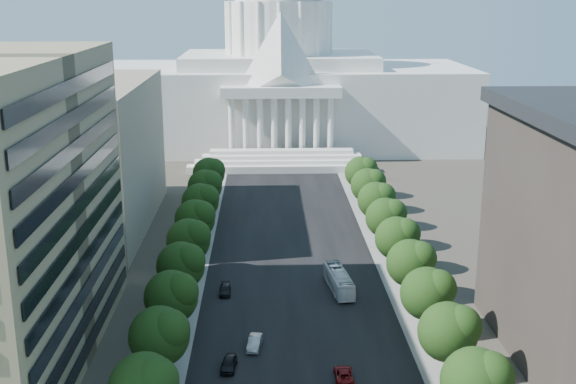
{
  "coord_description": "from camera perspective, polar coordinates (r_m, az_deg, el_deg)",
  "views": [
    {
      "loc": [
        -4.75,
        -45.69,
        46.95
      ],
      "look_at": [
        -0.79,
        73.81,
        14.15
      ],
      "focal_mm": 45.0,
      "sensor_mm": 36.0,
      "label": 1
    }
  ],
  "objects": [
    {
      "name": "car_red",
      "position": [
        94.02,
        4.42,
        -14.18
      ],
      "size": [
        2.36,
        5.0,
        1.38
      ],
      "primitive_type": "imported",
      "rotation": [
        0.0,
        0.0,
        3.13
      ],
      "color": "maroon",
      "rests_on": "ground"
    },
    {
      "name": "tree_l_f",
      "position": [
        124.95,
        -7.74,
        -3.72
      ],
      "size": [
        7.79,
        7.6,
        9.97
      ],
      "color": "#33261C",
      "rests_on": "ground"
    },
    {
      "name": "car_silver",
      "position": [
        101.23,
        -2.66,
        -11.81
      ],
      "size": [
        2.27,
        4.94,
        1.57
      ],
      "primitive_type": "imported",
      "rotation": [
        0.0,
        0.0,
        -0.13
      ],
      "color": "#9DA1A4",
      "rests_on": "ground"
    },
    {
      "name": "tree_r_d",
      "position": [
        104.47,
        11.13,
        -7.77
      ],
      "size": [
        7.79,
        7.6,
        9.97
      ],
      "color": "#33261C",
      "rests_on": "ground"
    },
    {
      "name": "tree_l_i",
      "position": [
        159.27,
        -6.48,
        0.51
      ],
      "size": [
        7.79,
        7.6,
        9.97
      ],
      "color": "#33261C",
      "rests_on": "ground"
    },
    {
      "name": "tree_l_h",
      "position": [
        147.74,
        -6.84,
        -0.68
      ],
      "size": [
        7.79,
        7.6,
        9.97
      ],
      "color": "#33261C",
      "rests_on": "ground"
    },
    {
      "name": "tree_l_g",
      "position": [
        136.29,
        -7.25,
        -2.07
      ],
      "size": [
        7.79,
        7.6,
        9.97
      ],
      "color": "#33261C",
      "rests_on": "ground"
    },
    {
      "name": "tree_r_b",
      "position": [
        83.68,
        14.83,
        -14.16
      ],
      "size": [
        7.79,
        7.6,
        9.97
      ],
      "color": "#33261C",
      "rests_on": "ground"
    },
    {
      "name": "tree_l_e",
      "position": [
        113.74,
        -8.33,
        -5.69
      ],
      "size": [
        7.79,
        7.6,
        9.97
      ],
      "color": "#33261C",
      "rests_on": "ground"
    },
    {
      "name": "streetlight_c",
      "position": [
        116.06,
        10.55,
        -5.69
      ],
      "size": [
        2.61,
        0.44,
        9.0
      ],
      "color": "gray",
      "rests_on": "ground"
    },
    {
      "name": "tree_r_j",
      "position": [
        171.94,
        5.88,
        1.63
      ],
      "size": [
        7.79,
        7.6,
        9.97
      ],
      "color": "#33261C",
      "rests_on": "ground"
    },
    {
      "name": "sidewalk_left",
      "position": [
        144.29,
        -7.48,
        -3.79
      ],
      "size": [
        8.0,
        260.0,
        0.02
      ],
      "primitive_type": "cube",
      "color": "gray",
      "rests_on": "ground"
    },
    {
      "name": "tree_r_f",
      "position": [
        126.41,
        8.75,
        -3.53
      ],
      "size": [
        7.79,
        7.6,
        9.97
      ],
      "color": "#33261C",
      "rests_on": "ground"
    },
    {
      "name": "streetlight_d",
      "position": [
        139.21,
        8.4,
        -2.02
      ],
      "size": [
        2.61,
        0.44,
        9.0
      ],
      "color": "gray",
      "rests_on": "ground"
    },
    {
      "name": "sidewalk_right",
      "position": [
        145.53,
        7.61,
        -3.62
      ],
      "size": [
        8.0,
        260.0,
        0.02
      ],
      "primitive_type": "cube",
      "color": "gray",
      "rests_on": "ground"
    },
    {
      "name": "car_dark_b",
      "position": [
        118.44,
        -4.99,
        -7.73
      ],
      "size": [
        1.96,
        4.59,
        1.32
      ],
      "primitive_type": "imported",
      "rotation": [
        0.0,
        0.0,
        0.02
      ],
      "color": "black",
      "rests_on": "ground"
    },
    {
      "name": "road_asphalt",
      "position": [
        143.66,
        0.1,
        -3.74
      ],
      "size": [
        30.0,
        260.0,
        0.01
      ],
      "primitive_type": "cube",
      "color": "black",
      "rests_on": "ground"
    },
    {
      "name": "tree_r_g",
      "position": [
        137.63,
        7.85,
        -1.92
      ],
      "size": [
        7.79,
        7.6,
        9.97
      ],
      "color": "#33261C",
      "rests_on": "ground"
    },
    {
      "name": "streetlight_e",
      "position": [
        162.91,
        6.87,
        0.6
      ],
      "size": [
        2.61,
        0.44,
        9.0
      ],
      "color": "gray",
      "rests_on": "ground"
    },
    {
      "name": "tree_r_c",
      "position": [
        93.89,
        12.76,
        -10.62
      ],
      "size": [
        7.79,
        7.6,
        9.97
      ],
      "color": "#33261C",
      "rests_on": "ground"
    },
    {
      "name": "tree_r_e",
      "position": [
        115.34,
        9.82,
        -5.45
      ],
      "size": [
        7.79,
        7.6,
        9.97
      ],
      "color": "#33261C",
      "rests_on": "ground"
    },
    {
      "name": "streetlight_f",
      "position": [
        186.94,
        5.73,
        2.55
      ],
      "size": [
        2.61,
        0.44,
        9.0
      ],
      "color": "gray",
      "rests_on": "ground"
    },
    {
      "name": "tree_l_c",
      "position": [
        91.92,
        -9.96,
        -11.05
      ],
      "size": [
        7.79,
        7.6,
        9.97
      ],
      "color": "#33261C",
      "rests_on": "ground"
    },
    {
      "name": "streetlight_b",
      "position": [
        93.86,
        13.8,
        -11.13
      ],
      "size": [
        2.61,
        0.44,
        9.0
      ],
      "color": "gray",
      "rests_on": "ground"
    },
    {
      "name": "tree_l_d",
      "position": [
        102.71,
        -9.05,
        -8.09
      ],
      "size": [
        7.79,
        7.6,
        9.97
      ],
      "color": "#33261C",
      "rests_on": "ground"
    },
    {
      "name": "city_bus",
      "position": [
        119.33,
        4.03,
        -7.0
      ],
      "size": [
        4.28,
        12.21,
        3.33
      ],
      "primitive_type": "imported",
      "rotation": [
        0.0,
        0.0,
        0.13
      ],
      "color": "white",
      "rests_on": "ground"
    },
    {
      "name": "capitol",
      "position": [
        232.2,
        -0.72,
        8.67
      ],
      "size": [
        120.0,
        56.0,
        73.0
      ],
      "color": "white",
      "rests_on": "ground"
    },
    {
      "name": "office_block_left_far",
      "position": [
        155.3,
        -18.04,
        2.7
      ],
      "size": [
        38.0,
        52.0,
        30.0
      ],
      "primitive_type": "cube",
      "color": "gray",
      "rests_on": "ground"
    },
    {
      "name": "tree_r_h",
      "position": [
        148.98,
        7.09,
        -0.55
      ],
      "size": [
        7.79,
        7.6,
        9.97
      ],
      "color": "#33261C",
      "rests_on": "ground"
    },
    {
      "name": "tree_r_i",
      "position": [
        160.42,
        6.44,
        0.62
      ],
      "size": [
        7.79,
        7.6,
        9.97
      ],
      "color": "#33261C",
      "rests_on": "ground"
    },
    {
      "name": "tree_l_j",
      "position": [
        170.87,
        -6.18,
        1.54
      ],
      "size": [
        7.79,
        7.6,
        9.97
      ],
      "color": "#33261C",
      "rests_on": "ground"
    },
    {
      "name": "car_dark_a",
      "position": [
        96.32,
        -4.7,
        -13.36
      ],
      "size": [
        2.29,
        4.74,
        1.56
      ],
      "primitive_type": "imported",
      "rotation": [
        0.0,
        0.0,
        -0.1
      ],
      "color": "black",
      "rests_on": "ground"
    }
  ]
}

